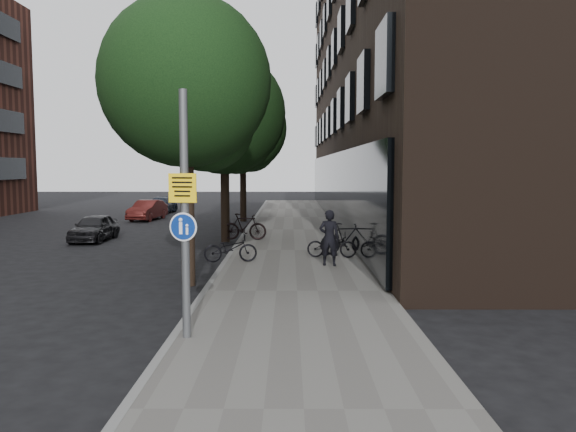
{
  "coord_description": "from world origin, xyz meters",
  "views": [
    {
      "loc": [
        0.07,
        -10.07,
        3.13
      ],
      "look_at": [
        0.03,
        2.69,
        2.0
      ],
      "focal_mm": 35.0,
      "sensor_mm": 36.0,
      "label": 1
    }
  ],
  "objects_px": {
    "signpost": "(185,214)",
    "parked_bike_facade_near": "(332,245)",
    "parked_car_near": "(94,228)",
    "pedestrian": "(329,238)"
  },
  "relations": [
    {
      "from": "signpost",
      "to": "pedestrian",
      "type": "distance_m",
      "value": 7.94
    },
    {
      "from": "parked_bike_facade_near",
      "to": "parked_car_near",
      "type": "xyz_separation_m",
      "value": [
        -9.63,
        5.04,
        0.01
      ]
    },
    {
      "from": "pedestrian",
      "to": "signpost",
      "type": "bearing_deg",
      "value": 79.78
    },
    {
      "from": "signpost",
      "to": "parked_car_near",
      "type": "bearing_deg",
      "value": 126.73
    },
    {
      "from": "pedestrian",
      "to": "parked_bike_facade_near",
      "type": "xyz_separation_m",
      "value": [
        0.19,
        1.51,
        -0.42
      ]
    },
    {
      "from": "signpost",
      "to": "pedestrian",
      "type": "bearing_deg",
      "value": 79.03
    },
    {
      "from": "signpost",
      "to": "parked_car_near",
      "type": "relative_size",
      "value": 1.31
    },
    {
      "from": "signpost",
      "to": "parked_bike_facade_near",
      "type": "relative_size",
      "value": 2.64
    },
    {
      "from": "parked_bike_facade_near",
      "to": "parked_car_near",
      "type": "relative_size",
      "value": 0.49
    },
    {
      "from": "signpost",
      "to": "parked_car_near",
      "type": "height_order",
      "value": "signpost"
    }
  ]
}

